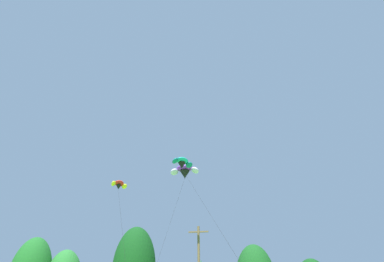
# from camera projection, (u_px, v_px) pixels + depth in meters

# --- Properties ---
(parafoil_kite_high_red_yellow) EXTENTS (6.87, 10.54, 15.83)m
(parafoil_kite_high_red_yellow) POSITION_uv_depth(u_px,v_px,m) (119.00, 185.00, 38.92)
(parafoil_kite_high_red_yellow) COLOR red
(parafoil_kite_mid_teal) EXTENTS (8.55, 13.28, 16.53)m
(parafoil_kite_mid_teal) POSITION_uv_depth(u_px,v_px,m) (182.00, 163.00, 35.30)
(parafoil_kite_mid_teal) COLOR teal
(parafoil_kite_far_purple) EXTENTS (3.84, 10.03, 17.26)m
(parafoil_kite_far_purple) POSITION_uv_depth(u_px,v_px,m) (185.00, 171.00, 38.52)
(parafoil_kite_far_purple) COLOR purple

